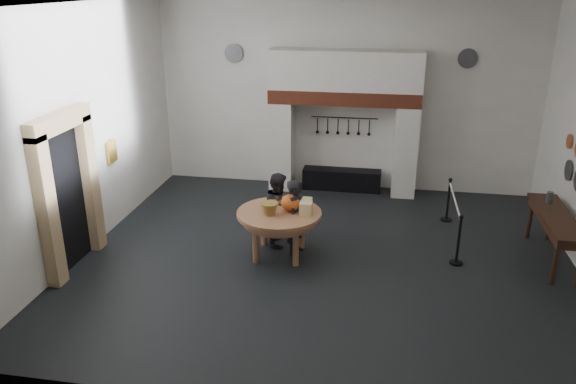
% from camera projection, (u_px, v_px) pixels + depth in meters
% --- Properties ---
extents(floor, '(9.00, 8.00, 0.02)m').
position_uv_depth(floor, '(325.00, 258.00, 10.45)').
color(floor, black).
rests_on(floor, ground).
extents(ceiling, '(9.00, 8.00, 0.02)m').
position_uv_depth(ceiling, '(331.00, 4.00, 8.85)').
color(ceiling, silver).
rests_on(ceiling, wall_back).
extents(wall_back, '(9.00, 0.02, 4.50)m').
position_uv_depth(wall_back, '(345.00, 96.00, 13.33)').
color(wall_back, white).
rests_on(wall_back, floor).
extents(wall_front, '(9.00, 0.02, 4.50)m').
position_uv_depth(wall_front, '(289.00, 241.00, 5.97)').
color(wall_front, white).
rests_on(wall_front, floor).
extents(wall_left, '(0.02, 8.00, 4.50)m').
position_uv_depth(wall_left, '(86.00, 130.00, 10.37)').
color(wall_left, white).
rests_on(wall_left, floor).
extents(chimney_pier_left, '(0.55, 0.70, 2.15)m').
position_uv_depth(chimney_pier_left, '(282.00, 145.00, 13.67)').
color(chimney_pier_left, silver).
rests_on(chimney_pier_left, floor).
extents(chimney_pier_right, '(0.55, 0.70, 2.15)m').
position_uv_depth(chimney_pier_right, '(405.00, 151.00, 13.20)').
color(chimney_pier_right, silver).
rests_on(chimney_pier_right, floor).
extents(hearth_brick_band, '(3.50, 0.72, 0.32)m').
position_uv_depth(hearth_brick_band, '(344.00, 97.00, 12.99)').
color(hearth_brick_band, '#9E442B').
rests_on(hearth_brick_band, chimney_pier_left).
extents(chimney_hood, '(3.50, 0.70, 0.90)m').
position_uv_depth(chimney_hood, '(345.00, 70.00, 12.77)').
color(chimney_hood, silver).
rests_on(chimney_hood, hearth_brick_band).
extents(iron_range, '(1.90, 0.45, 0.50)m').
position_uv_depth(iron_range, '(342.00, 179.00, 13.79)').
color(iron_range, black).
rests_on(iron_range, floor).
extents(utensil_rail, '(1.60, 0.02, 0.02)m').
position_uv_depth(utensil_rail, '(344.00, 118.00, 13.44)').
color(utensil_rail, black).
rests_on(utensil_rail, wall_back).
extents(door_recess, '(0.04, 1.10, 2.50)m').
position_uv_depth(door_recess, '(66.00, 200.00, 9.80)').
color(door_recess, black).
rests_on(door_recess, floor).
extents(door_jamb_near, '(0.22, 0.30, 2.60)m').
position_uv_depth(door_jamb_near, '(47.00, 213.00, 9.12)').
color(door_jamb_near, tan).
rests_on(door_jamb_near, floor).
extents(door_jamb_far, '(0.22, 0.30, 2.60)m').
position_uv_depth(door_jamb_far, '(90.00, 184.00, 10.41)').
color(door_jamb_far, tan).
rests_on(door_jamb_far, floor).
extents(door_lintel, '(0.22, 1.70, 0.30)m').
position_uv_depth(door_lintel, '(59.00, 122.00, 9.29)').
color(door_lintel, tan).
rests_on(door_lintel, door_jamb_near).
extents(wall_plaque, '(0.05, 0.34, 0.44)m').
position_uv_depth(wall_plaque, '(112.00, 152.00, 11.33)').
color(wall_plaque, gold).
rests_on(wall_plaque, wall_left).
extents(work_table, '(1.98, 1.98, 0.07)m').
position_uv_depth(work_table, '(279.00, 213.00, 10.28)').
color(work_table, '#B27C54').
rests_on(work_table, floor).
extents(pumpkin, '(0.36, 0.36, 0.31)m').
position_uv_depth(pumpkin, '(291.00, 203.00, 10.27)').
color(pumpkin, orange).
rests_on(pumpkin, work_table).
extents(cheese_block_big, '(0.22, 0.22, 0.24)m').
position_uv_depth(cheese_block_big, '(306.00, 208.00, 10.10)').
color(cheese_block_big, '#F4D692').
rests_on(cheese_block_big, work_table).
extents(cheese_block_small, '(0.18, 0.18, 0.20)m').
position_uv_depth(cheese_block_small, '(307.00, 203.00, 10.38)').
color(cheese_block_small, '#EDDF8E').
rests_on(cheese_block_small, work_table).
extents(wicker_basket, '(0.40, 0.40, 0.22)m').
position_uv_depth(wicker_basket, '(269.00, 209.00, 10.11)').
color(wicker_basket, '#A1813B').
rests_on(wicker_basket, work_table).
extents(bread_loaf, '(0.31, 0.18, 0.13)m').
position_uv_depth(bread_loaf, '(277.00, 201.00, 10.58)').
color(bread_loaf, '#955734').
rests_on(bread_loaf, work_table).
extents(visitor_near, '(0.45, 0.59, 1.46)m').
position_uv_depth(visitor_near, '(296.00, 217.00, 10.39)').
color(visitor_near, black).
rests_on(visitor_near, floor).
extents(visitor_far, '(0.66, 0.78, 1.43)m').
position_uv_depth(visitor_far, '(279.00, 208.00, 10.82)').
color(visitor_far, '#222227').
rests_on(visitor_far, floor).
extents(side_table, '(0.55, 2.20, 0.06)m').
position_uv_depth(side_table, '(557.00, 217.00, 10.07)').
color(side_table, '#391E15').
rests_on(side_table, floor).
extents(pewter_jug, '(0.12, 0.12, 0.22)m').
position_uv_depth(pewter_jug, '(550.00, 197.00, 10.57)').
color(pewter_jug, '#54555A').
rests_on(pewter_jug, side_table).
extents(copper_pan_d, '(0.03, 0.28, 0.28)m').
position_uv_depth(copper_pan_d, '(569.00, 141.00, 10.75)').
color(copper_pan_d, '#C6662D').
rests_on(copper_pan_d, wall_right).
extents(pewter_plate_right, '(0.03, 0.40, 0.40)m').
position_uv_depth(pewter_plate_right, '(568.00, 170.00, 10.70)').
color(pewter_plate_right, '#4C4C51').
rests_on(pewter_plate_right, wall_right).
extents(pewter_plate_back_left, '(0.44, 0.03, 0.44)m').
position_uv_depth(pewter_plate_back_left, '(234.00, 53.00, 13.39)').
color(pewter_plate_back_left, '#4C4C51').
rests_on(pewter_plate_back_left, wall_back).
extents(pewter_plate_back_right, '(0.44, 0.03, 0.44)m').
position_uv_depth(pewter_plate_back_right, '(468.00, 58.00, 12.53)').
color(pewter_plate_back_right, '#4C4C51').
rests_on(pewter_plate_back_right, wall_back).
extents(barrier_post_near, '(0.05, 0.05, 0.90)m').
position_uv_depth(barrier_post_near, '(458.00, 241.00, 10.08)').
color(barrier_post_near, black).
rests_on(barrier_post_near, floor).
extents(barrier_post_far, '(0.05, 0.05, 0.90)m').
position_uv_depth(barrier_post_far, '(448.00, 201.00, 11.93)').
color(barrier_post_far, black).
rests_on(barrier_post_far, floor).
extents(barrier_rope, '(0.04, 2.00, 0.04)m').
position_uv_depth(barrier_rope, '(455.00, 200.00, 10.86)').
color(barrier_rope, silver).
rests_on(barrier_rope, barrier_post_near).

